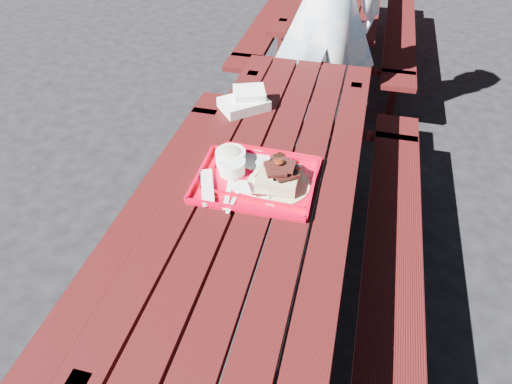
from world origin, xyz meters
TOP-DOWN VIEW (x-y plane):
  - ground at (0.00, 0.00)m, footprint 60.00×60.00m
  - picnic_table_near at (-0.00, 0.00)m, footprint 1.41×2.40m
  - picnic_table_far at (-0.00, 2.80)m, footprint 1.41×2.40m
  - near_tray at (-0.04, -0.00)m, footprint 0.49×0.42m
  - far_tray at (-0.02, 0.02)m, footprint 0.46×0.36m
  - white_cloth at (-0.24, 0.56)m, footprint 0.28×0.28m
  - person at (0.05, 1.48)m, footprint 0.76×0.57m

SIDE VIEW (x-z plane):
  - ground at x=0.00m, z-range 0.00..0.00m
  - picnic_table_near at x=0.00m, z-range 0.19..0.94m
  - picnic_table_far at x=0.00m, z-range 0.19..0.94m
  - far_tray at x=-0.02m, z-range 0.74..0.81m
  - near_tray at x=-0.04m, z-range 0.71..0.86m
  - white_cloth at x=-0.24m, z-range 0.74..0.84m
  - person at x=0.05m, z-range 0.00..1.90m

